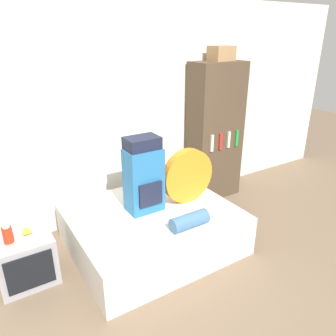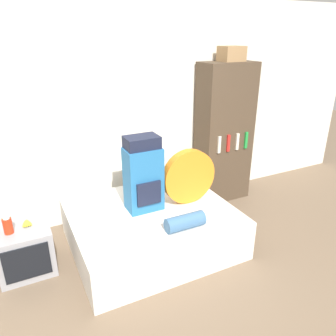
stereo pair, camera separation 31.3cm
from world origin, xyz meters
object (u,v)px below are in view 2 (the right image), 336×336
tent_bag (189,176)px  bookshelf (224,134)px  backpack (143,175)px  television (25,249)px  sleeping_roll (185,222)px  canister (8,226)px  cardboard_box (232,54)px

tent_bag → bookshelf: (0.91, 0.65, 0.19)m
backpack → tent_bag: bearing=-8.8°
backpack → tent_bag: backpack is taller
television → backpack: bearing=-5.1°
sleeping_roll → canister: canister is taller
backpack → canister: 1.36m
tent_bag → bookshelf: bookshelf is taller
sleeping_roll → canister: (-1.53, 0.62, 0.04)m
sleeping_roll → bookshelf: 1.70m
backpack → canister: size_ratio=4.75×
canister → bookshelf: (2.74, 0.50, 0.38)m
canister → backpack: bearing=-3.1°
backpack → cardboard_box: 1.94m
television → bookshelf: bookshelf is taller
tent_bag → television: tent_bag is taller
canister → sleeping_roll: bearing=-22.1°
sleeping_roll → bookshelf: (1.22, 1.12, 0.42)m
tent_bag → canister: size_ratio=3.60×
television → cardboard_box: cardboard_box is taller
backpack → cardboard_box: (1.46, 0.59, 1.12)m
tent_bag → sleeping_roll: (-0.30, -0.47, -0.23)m
backpack → television: size_ratio=1.54×
television → bookshelf: 2.77m
sleeping_roll → television: size_ratio=0.75×
canister → tent_bag: bearing=-4.7°
television → cardboard_box: 3.23m
tent_bag → canister: bearing=175.3°
cardboard_box → canister: bearing=-169.5°
television → cardboard_box: (2.69, 0.48, 1.72)m
canister → bookshelf: bookshelf is taller
canister → bookshelf: 2.81m
tent_bag → television: (-1.73, 0.19, -0.51)m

